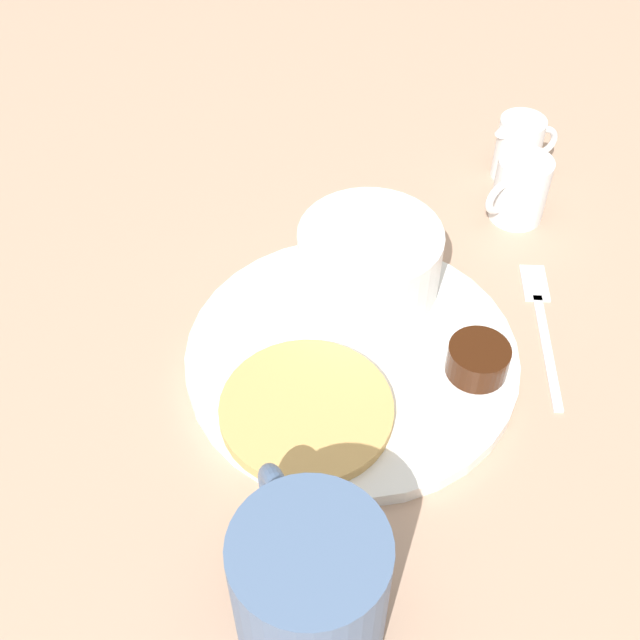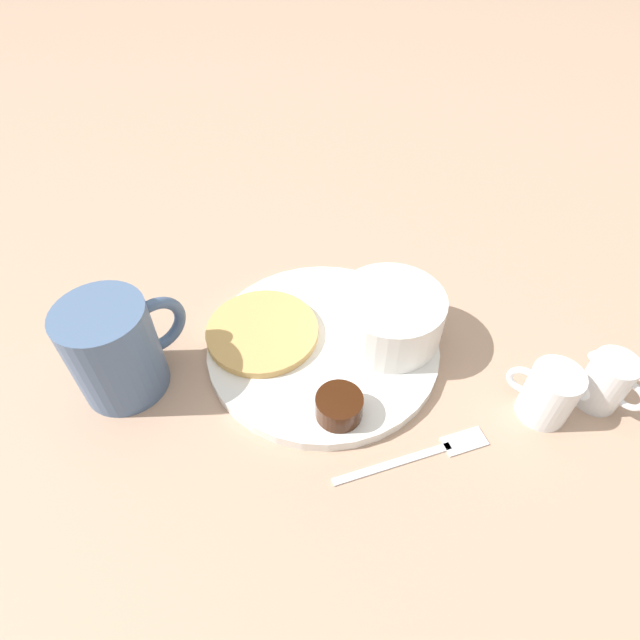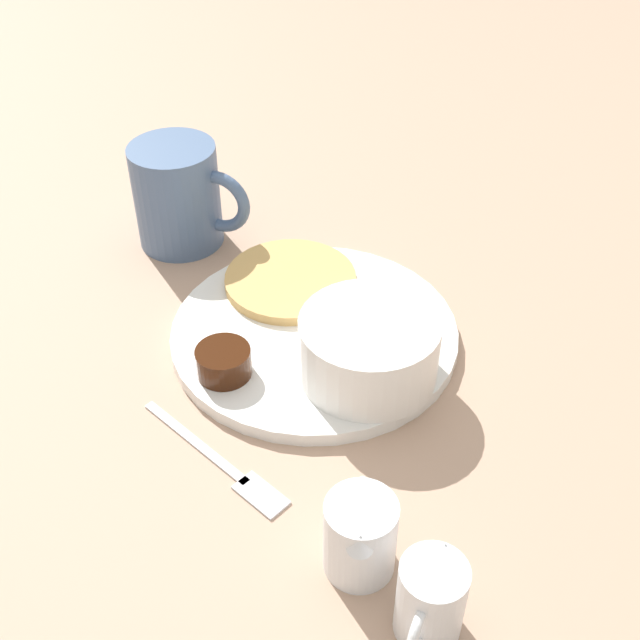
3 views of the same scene
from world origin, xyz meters
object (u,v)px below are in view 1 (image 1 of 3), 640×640
Objects in this scene: bowl at (369,258)px; creamer_pitcher_far at (519,147)px; fork at (541,314)px; creamer_pitcher_near at (520,189)px; plate at (352,356)px; coffee_mug at (308,587)px.

bowl reaches higher than creamer_pitcher_far.
creamer_pitcher_near is at bearing 143.26° from fork.
plate is at bearing -72.12° from creamer_pitcher_far.
bowl is (-0.05, 0.05, 0.03)m from plate.
plate is 4.00× the size of creamer_pitcher_far.
coffee_mug reaches higher than bowl.
plate is 0.22m from creamer_pitcher_near.
coffee_mug is (0.14, -0.14, 0.04)m from plate.
plate is 2.22× the size of bowl.
creamer_pitcher_near is at bearing 88.89° from bowl.
creamer_pitcher_far reaches higher than fork.
creamer_pitcher_near is 1.15× the size of creamer_pitcher_far.
plate is at bearing 134.23° from coffee_mug.
fork is at bearing 43.01° from bowl.
plate is 0.08m from bowl.
bowl reaches higher than creamer_pitcher_near.
creamer_pitcher_far reaches higher than plate.
creamer_pitcher_near is 0.06m from creamer_pitcher_far.
plate reaches higher than fork.
bowl is at bearing 130.87° from plate.
plate is 2.09× the size of coffee_mug.
bowl is at bearing -91.11° from creamer_pitcher_near.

